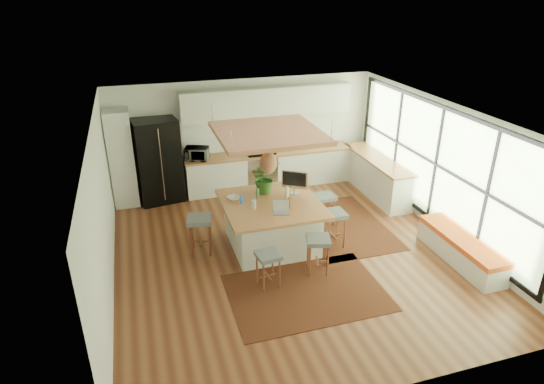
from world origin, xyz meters
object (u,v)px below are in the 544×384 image
object	(u,v)px
stool_right_back	(324,209)
stool_right_front	(333,229)
stool_near_right	(318,255)
laptop	(281,207)
stool_near_left	(268,268)
monitor	(294,182)
microwave	(197,152)
fridge	(158,163)
stool_left_side	(201,236)
island_plant	(265,180)
island	(271,224)

from	to	relation	value
stool_right_back	stool_right_front	bearing A→B (deg)	-101.34
stool_near_right	laptop	world-z (taller)	laptop
stool_near_left	monitor	xyz separation A→B (m)	(1.01, 1.56, 0.83)
stool_right_front	microwave	world-z (taller)	microwave
fridge	stool_left_side	world-z (taller)	fridge
stool_right_front	stool_left_side	xyz separation A→B (m)	(-2.53, 0.51, 0.00)
stool_near_left	island_plant	distance (m)	2.05
monitor	stool_near_left	bearing A→B (deg)	-90.47
fridge	monitor	size ratio (longest dim) A/B	3.76
fridge	island	xyz separation A→B (m)	(1.92, -2.78, -0.46)
island	microwave	xyz separation A→B (m)	(-1.01, 2.77, 0.64)
stool_right_back	laptop	world-z (taller)	laptop
microwave	stool_near_right	bearing A→B (deg)	-49.44
stool_near_left	stool_right_back	world-z (taller)	stool_right_back
island_plant	monitor	bearing A→B (deg)	-25.66
stool_right_front	stool_left_side	bearing A→B (deg)	168.61
island	stool_near_left	bearing A→B (deg)	-109.16
fridge	island_plant	world-z (taller)	fridge
stool_left_side	island_plant	bearing A→B (deg)	15.32
laptop	microwave	world-z (taller)	microwave
stool_near_left	monitor	distance (m)	2.03
laptop	fridge	bearing A→B (deg)	135.40
laptop	microwave	size ratio (longest dim) A/B	0.58
monitor	laptop	bearing A→B (deg)	-92.44
stool_left_side	microwave	world-z (taller)	microwave
island	stool_near_right	xyz separation A→B (m)	(0.52, -1.14, -0.11)
island	laptop	world-z (taller)	laptop
island	island_plant	bearing A→B (deg)	88.00
island	stool_right_back	xyz separation A→B (m)	(1.33, 0.49, -0.11)
stool_right_front	microwave	size ratio (longest dim) A/B	1.35
island	stool_near_right	bearing A→B (deg)	-65.72
stool_right_back	monitor	world-z (taller)	monitor
stool_near_left	stool_right_front	world-z (taller)	stool_right_front
stool_near_left	monitor	bearing A→B (deg)	57.11
island	stool_right_front	xyz separation A→B (m)	(1.15, -0.37, -0.11)
stool_near_right	laptop	distance (m)	1.07
island	island_plant	world-z (taller)	island_plant
laptop	island	bearing A→B (deg)	109.77
stool_near_left	island	bearing A→B (deg)	70.84
fridge	stool_near_left	xyz separation A→B (m)	(1.47, -4.08, -0.57)
stool_right_back	microwave	world-z (taller)	microwave
stool_near_left	laptop	world-z (taller)	laptop
stool_near_left	island_plant	world-z (taller)	island_plant
stool_right_back	microwave	size ratio (longest dim) A/B	1.26
laptop	island_plant	bearing A→B (deg)	105.86
stool_left_side	island	bearing A→B (deg)	-5.59
stool_near_left	island_plant	size ratio (longest dim) A/B	1.02
fridge	stool_near_right	world-z (taller)	fridge
monitor	stool_left_side	bearing A→B (deg)	-143.91
stool_near_left	stool_near_right	bearing A→B (deg)	9.03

